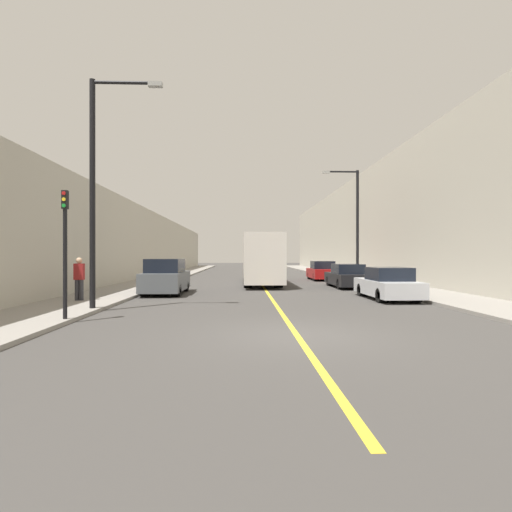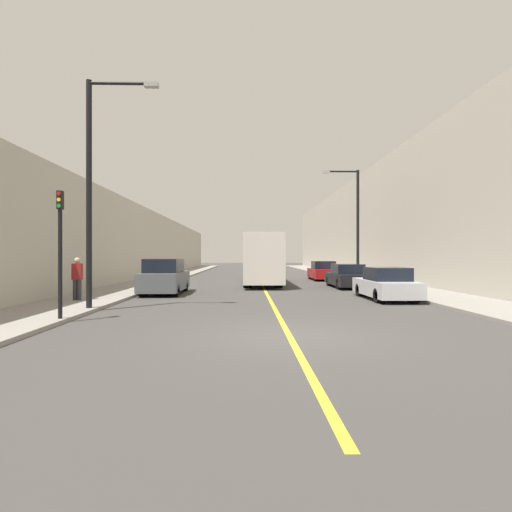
# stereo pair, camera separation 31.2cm
# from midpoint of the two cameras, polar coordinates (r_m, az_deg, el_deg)

# --- Properties ---
(ground_plane) EXTENTS (200.00, 200.00, 0.00)m
(ground_plane) POSITION_cam_midpoint_polar(r_m,az_deg,el_deg) (10.24, 5.61, -11.19)
(ground_plane) COLOR #3F3D3A
(sidewalk_left) EXTENTS (3.29, 72.00, 0.13)m
(sidewalk_left) POSITION_cam_midpoint_polar(r_m,az_deg,el_deg) (40.59, -11.08, -2.68)
(sidewalk_left) COLOR gray
(sidewalk_left) RESTS_ON ground
(sidewalk_right) EXTENTS (3.29, 72.00, 0.13)m
(sidewalk_right) POSITION_cam_midpoint_polar(r_m,az_deg,el_deg) (41.07, 11.67, -2.64)
(sidewalk_right) COLOR gray
(sidewalk_right) RESTS_ON ground
(building_row_left) EXTENTS (4.00, 72.00, 6.14)m
(building_row_left) POSITION_cam_midpoint_polar(r_m,az_deg,el_deg) (41.33, -16.07, 1.54)
(building_row_left) COLOR #B7B2A3
(building_row_left) RESTS_ON ground
(building_row_right) EXTENTS (4.00, 72.00, 9.71)m
(building_row_right) POSITION_cam_midpoint_polar(r_m,az_deg,el_deg) (42.10, 16.53, 3.94)
(building_row_right) COLOR #B7B2A3
(building_row_right) RESTS_ON ground
(road_center_line) EXTENTS (0.16, 72.00, 0.01)m
(road_center_line) POSITION_cam_midpoint_polar(r_m,az_deg,el_deg) (40.04, 0.36, -2.80)
(road_center_line) COLOR gold
(road_center_line) RESTS_ON ground
(bus) EXTENTS (2.43, 11.28, 3.36)m
(bus) POSITION_cam_midpoint_polar(r_m,az_deg,el_deg) (28.25, 1.01, -0.35)
(bus) COLOR silver
(bus) RESTS_ON ground
(parked_suv_left) EXTENTS (1.92, 4.58, 1.83)m
(parked_suv_left) POSITION_cam_midpoint_polar(r_m,az_deg,el_deg) (21.36, -12.50, -3.03)
(parked_suv_left) COLOR #51565B
(parked_suv_left) RESTS_ON ground
(car_right_near) EXTENTS (1.84, 4.44, 1.47)m
(car_right_near) POSITION_cam_midpoint_polar(r_m,az_deg,el_deg) (19.19, 18.49, -3.93)
(car_right_near) COLOR silver
(car_right_near) RESTS_ON ground
(car_right_mid) EXTENTS (1.86, 4.66, 1.48)m
(car_right_mid) POSITION_cam_midpoint_polar(r_m,az_deg,el_deg) (25.57, 13.18, -2.92)
(car_right_mid) COLOR black
(car_right_mid) RESTS_ON ground
(car_right_far) EXTENTS (1.89, 4.29, 1.55)m
(car_right_far) POSITION_cam_midpoint_polar(r_m,az_deg,el_deg) (32.90, 9.80, -2.21)
(car_right_far) COLOR maroon
(car_right_far) RESTS_ON ground
(street_lamp_left) EXTENTS (2.58, 0.24, 8.15)m
(street_lamp_left) POSITION_cam_midpoint_polar(r_m,az_deg,el_deg) (15.58, -21.49, 10.19)
(street_lamp_left) COLOR black
(street_lamp_left) RESTS_ON sidewalk_left
(street_lamp_right) EXTENTS (2.58, 0.24, 7.83)m
(street_lamp_right) POSITION_cam_midpoint_polar(r_m,az_deg,el_deg) (28.75, 14.23, 5.20)
(street_lamp_right) COLOR black
(street_lamp_right) RESTS_ON sidewalk_right
(traffic_light) EXTENTS (0.16, 0.18, 3.80)m
(traffic_light) POSITION_cam_midpoint_polar(r_m,az_deg,el_deg) (13.13, -25.58, 0.97)
(traffic_light) COLOR black
(traffic_light) RESTS_ON sidewalk_left
(pedestrian) EXTENTS (0.39, 0.25, 1.79)m
(pedestrian) POSITION_cam_midpoint_polar(r_m,az_deg,el_deg) (18.33, -23.74, -2.90)
(pedestrian) COLOR #2D2D33
(pedestrian) RESTS_ON sidewalk_left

